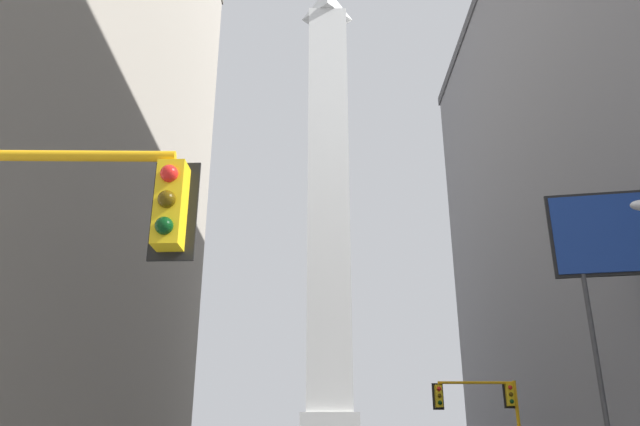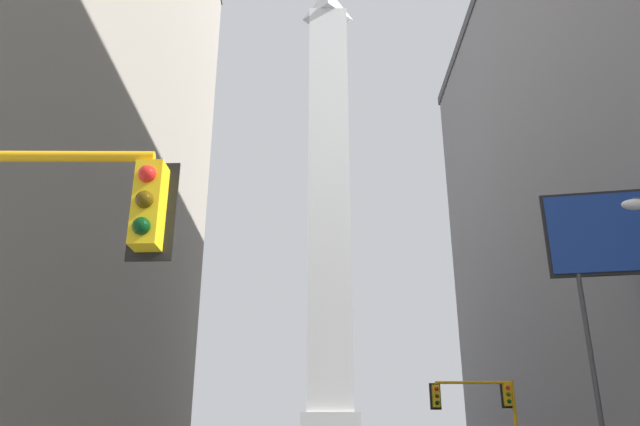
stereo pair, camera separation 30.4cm
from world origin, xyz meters
name	(u,v)px [view 1 (the left image)]	position (x,y,z in m)	size (l,w,h in m)	color
obelisk	(328,206)	(0.00, 78.72, 34.47)	(7.08, 7.08, 72.30)	silver
traffic_light_mid_right	(489,408)	(6.89, 31.92, 4.18)	(4.45, 0.51, 5.52)	orange
billboard_sign	(635,243)	(9.64, 20.24, 9.06)	(5.82, 1.27, 11.09)	#3F3F42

